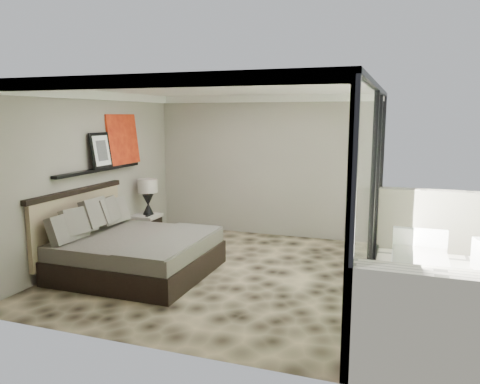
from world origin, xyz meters
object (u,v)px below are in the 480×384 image
(bed, at_px, (132,250))
(table_lamp, at_px, (148,192))
(nightstand, at_px, (146,228))
(lounger, at_px, (420,269))

(bed, bearing_deg, table_lamp, 112.58)
(nightstand, height_order, lounger, lounger)
(nightstand, height_order, table_lamp, table_lamp)
(bed, height_order, table_lamp, table_lamp)
(lounger, bearing_deg, table_lamp, 171.40)
(bed, xyz_separation_m, table_lamp, (-0.72, 1.73, 0.61))
(bed, height_order, nightstand, bed)
(bed, xyz_separation_m, nightstand, (-0.76, 1.69, -0.10))
(bed, relative_size, lounger, 1.33)
(nightstand, distance_m, table_lamp, 0.71)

